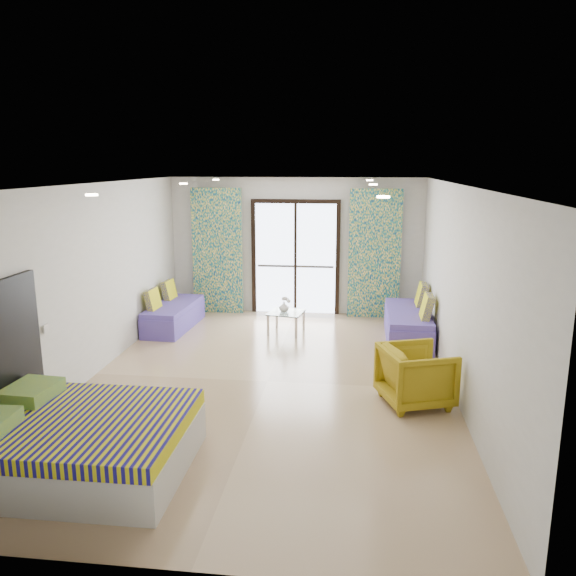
# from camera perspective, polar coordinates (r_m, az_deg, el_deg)

# --- Properties ---
(floor) EXTENTS (5.00, 7.50, 0.01)m
(floor) POSITION_cam_1_polar(r_m,az_deg,el_deg) (7.92, -2.09, -9.46)
(floor) COLOR #A0815F
(floor) RESTS_ON ground
(ceiling) EXTENTS (5.00, 7.50, 0.01)m
(ceiling) POSITION_cam_1_polar(r_m,az_deg,el_deg) (7.34, -2.26, 10.46)
(ceiling) COLOR silver
(ceiling) RESTS_ON ground
(wall_back) EXTENTS (5.00, 0.01, 2.70)m
(wall_back) POSITION_cam_1_polar(r_m,az_deg,el_deg) (11.18, 0.78, 4.26)
(wall_back) COLOR silver
(wall_back) RESTS_ON ground
(wall_front) EXTENTS (5.00, 0.01, 2.70)m
(wall_front) POSITION_cam_1_polar(r_m,az_deg,el_deg) (4.02, -10.55, -11.44)
(wall_front) COLOR silver
(wall_front) RESTS_ON ground
(wall_left) EXTENTS (0.01, 7.50, 2.70)m
(wall_left) POSITION_cam_1_polar(r_m,az_deg,el_deg) (8.27, -19.55, 0.55)
(wall_left) COLOR silver
(wall_left) RESTS_ON ground
(wall_right) EXTENTS (0.01, 7.50, 2.70)m
(wall_right) POSITION_cam_1_polar(r_m,az_deg,el_deg) (7.55, 16.92, -0.36)
(wall_right) COLOR silver
(wall_right) RESTS_ON ground
(balcony_door) EXTENTS (1.76, 0.08, 2.28)m
(balcony_door) POSITION_cam_1_polar(r_m,az_deg,el_deg) (11.16, 0.77, 3.77)
(balcony_door) COLOR black
(balcony_door) RESTS_ON floor
(balcony_rail) EXTENTS (1.52, 0.03, 0.04)m
(balcony_rail) POSITION_cam_1_polar(r_m,az_deg,el_deg) (11.22, 0.77, 2.22)
(balcony_rail) COLOR #595451
(balcony_rail) RESTS_ON balcony_door
(curtain_left) EXTENTS (1.00, 0.10, 2.50)m
(curtain_left) POSITION_cam_1_polar(r_m,az_deg,el_deg) (11.28, -7.18, 3.72)
(curtain_left) COLOR silver
(curtain_left) RESTS_ON floor
(curtain_right) EXTENTS (1.00, 0.10, 2.50)m
(curtain_right) POSITION_cam_1_polar(r_m,az_deg,el_deg) (10.96, 8.78, 3.42)
(curtain_right) COLOR silver
(curtain_right) RESTS_ON floor
(downlight_a) EXTENTS (0.12, 0.12, 0.02)m
(downlight_a) POSITION_cam_1_polar(r_m,az_deg,el_deg) (5.84, -19.32, 8.92)
(downlight_a) COLOR #FFE0B2
(downlight_a) RESTS_ON ceiling
(downlight_b) EXTENTS (0.12, 0.12, 0.02)m
(downlight_b) POSITION_cam_1_polar(r_m,az_deg,el_deg) (5.27, 9.66, 9.11)
(downlight_b) COLOR #FFE0B2
(downlight_b) RESTS_ON ceiling
(downlight_c) EXTENTS (0.12, 0.12, 0.02)m
(downlight_c) POSITION_cam_1_polar(r_m,az_deg,el_deg) (8.64, -10.57, 10.38)
(downlight_c) COLOR #FFE0B2
(downlight_c) RESTS_ON ceiling
(downlight_d) EXTENTS (0.12, 0.12, 0.02)m
(downlight_d) POSITION_cam_1_polar(r_m,az_deg,el_deg) (8.26, 8.65, 10.36)
(downlight_d) COLOR #FFE0B2
(downlight_d) RESTS_ON ceiling
(downlight_e) EXTENTS (0.12, 0.12, 0.02)m
(downlight_e) POSITION_cam_1_polar(r_m,az_deg,el_deg) (10.56, -7.34, 10.86)
(downlight_e) COLOR #FFE0B2
(downlight_e) RESTS_ON ceiling
(downlight_f) EXTENTS (0.12, 0.12, 0.02)m
(downlight_f) POSITION_cam_1_polar(r_m,az_deg,el_deg) (10.26, 8.30, 10.78)
(downlight_f) COLOR #FFE0B2
(downlight_f) RESTS_ON ceiling
(switch_plate) EXTENTS (0.02, 0.10, 0.10)m
(switch_plate) POSITION_cam_1_polar(r_m,az_deg,el_deg) (7.28, -23.39, -3.80)
(switch_plate) COLOR silver
(switch_plate) RESTS_ON wall_left
(bed) EXTENTS (2.03, 1.66, 0.70)m
(bed) POSITION_cam_1_polar(r_m,az_deg,el_deg) (6.06, -20.36, -14.49)
(bed) COLOR silver
(bed) RESTS_ON floor
(daybed_left) EXTENTS (0.73, 1.68, 0.81)m
(daybed_left) POSITION_cam_1_polar(r_m,az_deg,el_deg) (10.51, -11.59, -2.66)
(daybed_left) COLOR #5847A9
(daybed_left) RESTS_ON floor
(daybed_right) EXTENTS (0.74, 1.85, 0.91)m
(daybed_right) POSITION_cam_1_polar(r_m,az_deg,el_deg) (9.85, 12.16, -3.55)
(daybed_right) COLOR #5847A9
(daybed_right) RESTS_ON floor
(coffee_table) EXTENTS (0.68, 0.68, 0.68)m
(coffee_table) POSITION_cam_1_polar(r_m,az_deg,el_deg) (9.97, -0.19, -2.67)
(coffee_table) COLOR silver
(coffee_table) RESTS_ON floor
(vase) EXTENTS (0.19, 0.19, 0.18)m
(vase) POSITION_cam_1_polar(r_m,az_deg,el_deg) (9.94, -0.41, -1.94)
(vase) COLOR white
(vase) RESTS_ON coffee_table
(armchair) EXTENTS (0.97, 1.00, 0.82)m
(armchair) POSITION_cam_1_polar(r_m,az_deg,el_deg) (7.26, 12.89, -8.39)
(armchair) COLOR #A78B15
(armchair) RESTS_ON floor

